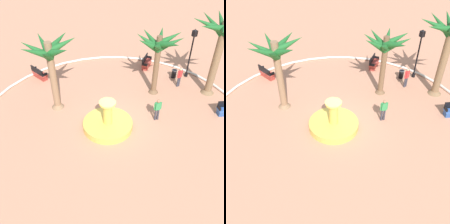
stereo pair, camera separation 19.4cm
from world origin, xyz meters
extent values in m
plane|color=tan|center=(0.00, 0.00, 0.00)|extent=(80.00, 80.00, 0.00)
torus|color=silver|center=(0.00, 0.00, 0.10)|extent=(18.63, 18.63, 0.20)
cylinder|color=gold|center=(-0.25, 0.60, 0.23)|extent=(3.24, 3.24, 0.45)
cylinder|color=teal|center=(-0.25, 0.60, 0.19)|extent=(2.85, 2.85, 0.34)
cylinder|color=gold|center=(-0.25, 0.60, 1.19)|extent=(0.58, 0.58, 1.49)
cylinder|color=#F1C954|center=(-0.25, 0.60, 2.00)|extent=(1.04, 1.04, 0.12)
cylinder|color=#8E6B4C|center=(3.44, 2.67, 2.48)|extent=(0.47, 0.47, 4.95)
cone|color=#8E6B4C|center=(3.44, 2.67, 0.25)|extent=(0.90, 0.90, 0.50)
cone|color=#1E6028|center=(4.29, 2.72, 4.55)|extent=(1.97, 0.67, 1.32)
cone|color=#1E6028|center=(3.86, 3.37, 4.48)|extent=(1.46, 1.93, 1.43)
cone|color=#1E6028|center=(3.37, 3.51, 4.52)|extent=(0.73, 1.97, 1.36)
cone|color=#1E6028|center=(2.74, 3.07, 4.47)|extent=(1.94, 1.42, 1.45)
cone|color=#1E6028|center=(2.63, 2.36, 4.58)|extent=(2.02, 1.23, 1.26)
cone|color=#1E6028|center=(3.35, 1.78, 4.65)|extent=(0.75, 2.01, 1.14)
cone|color=#1E6028|center=(3.90, 1.90, 4.68)|extent=(1.48, 1.98, 1.09)
cylinder|color=brown|center=(1.55, -4.44, 2.27)|extent=(0.40, 0.40, 4.54)
cone|color=brown|center=(1.55, -4.44, 0.25)|extent=(0.77, 0.77, 0.50)
cone|color=#1E6028|center=(2.36, -4.34, 4.12)|extent=(1.94, 0.79, 1.35)
cone|color=#1E6028|center=(2.13, -3.90, 4.08)|extent=(1.75, 1.69, 1.41)
cone|color=#1E6028|center=(1.65, -3.66, 4.08)|extent=(0.81, 1.93, 1.42)
cone|color=#1E6028|center=(1.00, -3.82, 4.15)|extent=(1.68, 1.80, 1.29)
cone|color=#1E6028|center=(0.68, -4.53, 4.27)|extent=(1.97, 0.76, 1.09)
cone|color=#1E6028|center=(1.04, -5.07, 4.11)|extent=(1.62, 1.82, 1.36)
cone|color=#1E6028|center=(1.46, -5.31, 4.26)|extent=(0.74, 1.97, 1.09)
cone|color=#1E6028|center=(2.16, -5.05, 4.22)|extent=(1.76, 1.75, 1.17)
cylinder|color=brown|center=(-0.57, -8.07, 2.81)|extent=(0.54, 0.54, 5.61)
cone|color=brown|center=(-0.57, -8.07, 0.25)|extent=(1.02, 1.02, 0.50)
cone|color=#1E6028|center=(0.43, -8.03, 5.12)|extent=(2.27, 0.65, 1.49)
cone|color=#1E6028|center=(0.15, -7.30, 5.25)|extent=(1.97, 2.07, 1.25)
cone|color=#1E6028|center=(-0.51, -6.99, 5.33)|extent=(0.68, 2.33, 1.10)
cone|color=#1E6028|center=(-1.18, -7.18, 5.33)|extent=(1.77, 2.22, 1.11)
cone|color=#1E6028|center=(0.31, -8.65, 5.24)|extent=(2.23, 1.73, 1.26)
cube|color=#B73D33|center=(5.06, -6.31, 0.45)|extent=(1.39, 1.56, 0.12)
cube|color=black|center=(5.22, -6.18, 0.75)|extent=(1.06, 1.30, 0.50)
cube|color=#9C342B|center=(5.06, -6.31, 0.20)|extent=(1.28, 1.44, 0.39)
cube|color=black|center=(5.53, -6.90, 0.59)|extent=(0.40, 0.34, 0.24)
cube|color=black|center=(4.59, -5.73, 0.59)|extent=(0.40, 0.34, 0.24)
cube|color=#B73D33|center=(7.98, 2.55, 0.45)|extent=(1.68, 0.96, 0.12)
cube|color=black|center=(7.92, 2.75, 0.75)|extent=(1.55, 0.56, 0.50)
cube|color=#9C342B|center=(7.98, 2.55, 0.20)|extent=(1.54, 0.89, 0.39)
cube|color=black|center=(8.69, 2.78, 0.59)|extent=(0.21, 0.45, 0.24)
cube|color=black|center=(7.26, 2.33, 0.59)|extent=(0.21, 0.45, 0.24)
cube|color=black|center=(-2.91, -6.64, 0.59)|extent=(0.44, 0.25, 0.24)
cylinder|color=black|center=(2.09, -8.30, 1.78)|extent=(0.12, 0.12, 3.55)
cylinder|color=black|center=(2.09, -8.30, 0.15)|extent=(0.28, 0.28, 0.30)
cube|color=black|center=(2.09, -8.30, 3.77)|extent=(0.32, 0.32, 0.44)
sphere|color=#F2EDCC|center=(2.09, -8.30, 3.77)|extent=(0.22, 0.22, 0.22)
cone|color=black|center=(2.09, -8.30, 4.05)|extent=(0.20, 0.20, 0.18)
cylinder|color=black|center=(2.46, -7.25, 0.35)|extent=(0.40, 0.40, 0.70)
torus|color=#4C4C51|center=(2.46, -7.25, 0.70)|extent=(0.46, 0.46, 0.06)
cylinder|color=#33333D|center=(1.27, -6.77, 0.42)|extent=(0.14, 0.14, 0.85)
cylinder|color=#33333D|center=(1.24, -6.60, 0.42)|extent=(0.14, 0.14, 0.85)
cube|color=red|center=(1.25, -6.69, 1.13)|extent=(0.26, 0.37, 0.56)
sphere|color=tan|center=(1.25, -6.69, 1.53)|extent=(0.22, 0.22, 0.22)
cylinder|color=red|center=(1.30, -6.90, 1.13)|extent=(0.09, 0.09, 0.53)
cylinder|color=red|center=(1.21, -6.47, 1.13)|extent=(0.09, 0.09, 0.53)
cylinder|color=#33333D|center=(-1.21, -2.74, 0.43)|extent=(0.14, 0.14, 0.87)
cylinder|color=#33333D|center=(-1.16, -2.56, 0.43)|extent=(0.14, 0.14, 0.87)
cube|color=#338C4C|center=(-1.18, -2.65, 1.15)|extent=(0.29, 0.38, 0.56)
sphere|color=#9E7051|center=(-1.18, -2.65, 1.55)|extent=(0.22, 0.22, 0.22)
cylinder|color=#338C4C|center=(-1.25, -2.86, 1.15)|extent=(0.09, 0.09, 0.53)
cylinder|color=#338C4C|center=(-1.12, -2.44, 1.15)|extent=(0.09, 0.09, 0.53)
camera|label=1|loc=(-11.22, 6.53, 11.46)|focal=41.18mm
camera|label=2|loc=(-11.32, 6.36, 11.46)|focal=41.18mm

